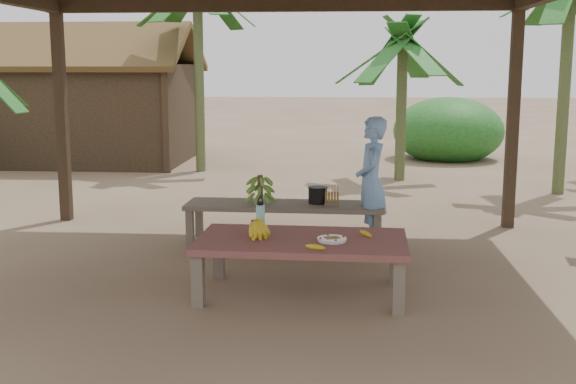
# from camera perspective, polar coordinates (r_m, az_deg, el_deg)

# --- Properties ---
(ground) EXTENTS (80.00, 80.00, 0.00)m
(ground) POSITION_cam_1_polar(r_m,az_deg,el_deg) (6.93, -2.06, -6.55)
(ground) COLOR brown
(ground) RESTS_ON ground
(work_table) EXTENTS (1.83, 1.06, 0.50)m
(work_table) POSITION_cam_1_polar(r_m,az_deg,el_deg) (6.24, 1.09, -4.26)
(work_table) COLOR brown
(work_table) RESTS_ON ground
(bench) EXTENTS (2.22, 0.66, 0.45)m
(bench) POSITION_cam_1_polar(r_m,az_deg,el_deg) (8.06, -0.27, -1.30)
(bench) COLOR brown
(bench) RESTS_ON ground
(ripe_banana_bunch) EXTENTS (0.32, 0.30, 0.17)m
(ripe_banana_bunch) POSITION_cam_1_polar(r_m,az_deg,el_deg) (6.26, -2.77, -2.83)
(ripe_banana_bunch) COLOR yellow
(ripe_banana_bunch) RESTS_ON work_table
(plate) EXTENTS (0.25, 0.25, 0.04)m
(plate) POSITION_cam_1_polar(r_m,az_deg,el_deg) (6.12, 3.49, -3.77)
(plate) COLOR white
(plate) RESTS_ON work_table
(loose_banana_front) EXTENTS (0.16, 0.05, 0.04)m
(loose_banana_front) POSITION_cam_1_polar(r_m,az_deg,el_deg) (5.84, 2.17, -4.36)
(loose_banana_front) COLOR yellow
(loose_banana_front) RESTS_ON work_table
(loose_banana_side) EXTENTS (0.13, 0.16, 0.04)m
(loose_banana_side) POSITION_cam_1_polar(r_m,az_deg,el_deg) (6.34, 6.17, -3.29)
(loose_banana_side) COLOR yellow
(loose_banana_side) RESTS_ON work_table
(water_flask) EXTENTS (0.08, 0.08, 0.30)m
(water_flask) POSITION_cam_1_polar(r_m,az_deg,el_deg) (6.53, -2.19, -1.92)
(water_flask) COLOR #41CBCA
(water_flask) RESTS_ON work_table
(green_banana_stalk) EXTENTS (0.30, 0.30, 0.33)m
(green_banana_stalk) POSITION_cam_1_polar(r_m,az_deg,el_deg) (8.06, -2.21, 0.29)
(green_banana_stalk) COLOR #598C2D
(green_banana_stalk) RESTS_ON bench
(cooking_pot) EXTENTS (0.21, 0.21, 0.18)m
(cooking_pot) POSITION_cam_1_polar(r_m,az_deg,el_deg) (8.05, 2.37, -0.27)
(cooking_pot) COLOR black
(cooking_pot) RESTS_ON bench
(skewer_rack) EXTENTS (0.18, 0.08, 0.24)m
(skewer_rack) POSITION_cam_1_polar(r_m,az_deg,el_deg) (7.94, 3.49, -0.20)
(skewer_rack) COLOR #A57F47
(skewer_rack) RESTS_ON bench
(woman) EXTENTS (0.34, 0.52, 1.43)m
(woman) POSITION_cam_1_polar(r_m,az_deg,el_deg) (7.92, 6.59, 0.78)
(woman) COLOR #7BA9E8
(woman) RESTS_ON ground
(hut) EXTENTS (4.40, 3.43, 2.85)m
(hut) POSITION_cam_1_polar(r_m,az_deg,el_deg) (15.54, -15.52, 6.39)
(hut) COLOR black
(hut) RESTS_ON ground
(banana_plant_n) EXTENTS (1.80, 1.80, 2.67)m
(banana_plant_n) POSITION_cam_1_polar(r_m,az_deg,el_deg) (12.58, 9.05, 10.83)
(banana_plant_n) COLOR #596638
(banana_plant_n) RESTS_ON ground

